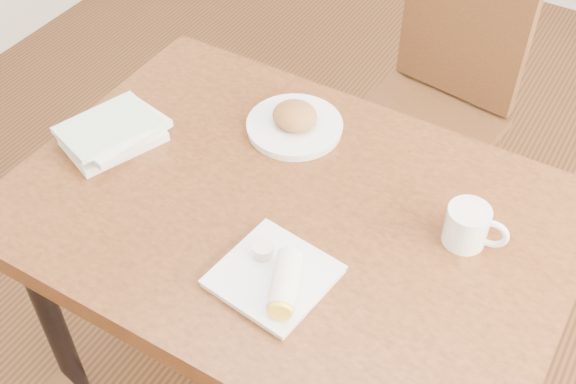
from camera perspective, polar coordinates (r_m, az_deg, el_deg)
The scene contains 7 objects.
ground at distance 2.22m, azimuth -0.00°, elevation -14.76°, with size 4.00×5.00×0.01m, color #472814.
table at distance 1.67m, azimuth -0.00°, elevation -3.14°, with size 1.24×0.87×0.75m.
chair_far at distance 2.28m, azimuth 11.68°, elevation 7.45°, with size 0.47×0.47×0.95m.
plate_scone at distance 1.78m, azimuth 0.53°, elevation 5.51°, with size 0.24×0.24×0.08m.
coffee_mug at distance 1.55m, azimuth 14.10°, elevation -2.58°, with size 0.14×0.09×0.09m.
plate_burrito at distance 1.45m, azimuth -0.89°, elevation -6.77°, with size 0.24×0.24×0.07m.
book_stack at distance 1.80m, azimuth -13.62°, elevation 4.55°, with size 0.23×0.27×0.06m.
Camera 1 is at (0.56, -0.95, 1.92)m, focal length 45.00 mm.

